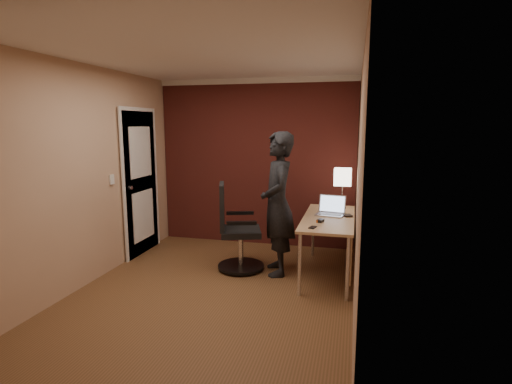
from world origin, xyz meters
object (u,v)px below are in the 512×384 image
mouse (320,221)px  person (278,204)px  laptop (331,209)px  desk (335,228)px  phone (313,227)px  office_chair (235,233)px  desk_lamp (343,177)px  wallet (348,216)px

mouse → person: (-0.54, 0.21, 0.13)m
laptop → person: size_ratio=0.21×
person → desk: bearing=78.0°
phone → office_chair: office_chair is taller
phone → person: (-0.48, 0.48, 0.14)m
laptop → mouse: bearing=-102.2°
desk_lamp → phone: bearing=-103.8°
laptop → wallet: 0.22m
wallet → person: size_ratio=0.06×
mouse → desk: bearing=78.9°
mouse → phone: mouse is taller
phone → wallet: 0.73m
desk → laptop: size_ratio=4.08×
desk_lamp → wallet: bearing=-78.8°
office_chair → laptop: bearing=11.9°
wallet → person: person is taller
mouse → wallet: bearing=68.1°
laptop → phone: (-0.15, -0.71, -0.06)m
laptop → mouse: 0.44m
mouse → desk_lamp: bearing=92.8°
desk → person: person is taller
office_chair → person: size_ratio=0.62×
desk_lamp → person: size_ratio=0.31×
laptop → wallet: laptop is taller
laptop → office_chair: 1.23m
desk_lamp → wallet: size_ratio=4.86×
mouse → person: 0.59m
wallet → person: 0.86m
desk_lamp → laptop: desk_lamp is taller
desk_lamp → mouse: 0.93m
mouse → office_chair: (-1.07, 0.19, -0.27)m
laptop → mouse: (-0.09, -0.43, -0.05)m
desk → phone: size_ratio=13.04×
mouse → wallet: 0.47m
phone → person: bearing=150.1°
laptop → office_chair: size_ratio=0.34×
office_chair → person: bearing=2.3°
phone → person: size_ratio=0.07×
desk → phone: (-0.21, -0.56, 0.13)m
mouse → phone: bearing=-84.3°
desk → mouse: bearing=-118.4°
wallet → person: bearing=-169.3°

